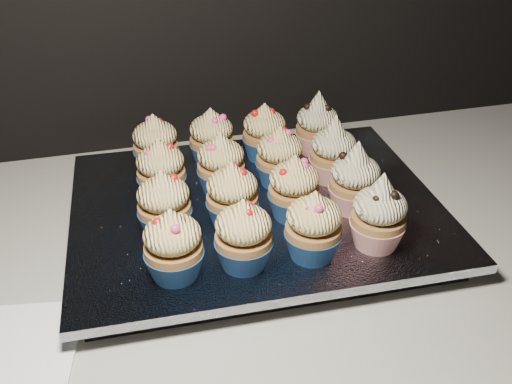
% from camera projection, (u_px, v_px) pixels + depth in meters
% --- Properties ---
extents(worktop, '(2.44, 0.64, 0.04)m').
position_uv_depth(worktop, '(405.00, 230.00, 0.77)').
color(worktop, beige).
rests_on(worktop, cabinet).
extents(napkin, '(0.16, 0.16, 0.00)m').
position_uv_depth(napkin, '(2.00, 356.00, 0.56)').
color(napkin, white).
rests_on(napkin, worktop).
extents(baking_tray, '(0.44, 0.34, 0.02)m').
position_uv_depth(baking_tray, '(256.00, 217.00, 0.74)').
color(baking_tray, black).
rests_on(baking_tray, worktop).
extents(foil_lining, '(0.47, 0.38, 0.01)m').
position_uv_depth(foil_lining, '(256.00, 206.00, 0.73)').
color(foil_lining, silver).
rests_on(foil_lining, baking_tray).
extents(cupcake_0, '(0.06, 0.06, 0.08)m').
position_uv_depth(cupcake_0, '(173.00, 246.00, 0.59)').
color(cupcake_0, navy).
rests_on(cupcake_0, foil_lining).
extents(cupcake_1, '(0.06, 0.06, 0.08)m').
position_uv_depth(cupcake_1, '(243.00, 236.00, 0.60)').
color(cupcake_1, navy).
rests_on(cupcake_1, foil_lining).
extents(cupcake_2, '(0.06, 0.06, 0.08)m').
position_uv_depth(cupcake_2, '(313.00, 227.00, 0.62)').
color(cupcake_2, navy).
rests_on(cupcake_2, foil_lining).
extents(cupcake_3, '(0.06, 0.06, 0.10)m').
position_uv_depth(cupcake_3, '(379.00, 215.00, 0.63)').
color(cupcake_3, '#AB1B17').
rests_on(cupcake_3, foil_lining).
extents(cupcake_4, '(0.06, 0.06, 0.08)m').
position_uv_depth(cupcake_4, '(164.00, 205.00, 0.66)').
color(cupcake_4, navy).
rests_on(cupcake_4, foil_lining).
extents(cupcake_5, '(0.06, 0.06, 0.08)m').
position_uv_depth(cupcake_5, '(232.00, 196.00, 0.67)').
color(cupcake_5, navy).
rests_on(cupcake_5, foil_lining).
extents(cupcake_6, '(0.06, 0.06, 0.08)m').
position_uv_depth(cupcake_6, '(294.00, 189.00, 0.69)').
color(cupcake_6, navy).
rests_on(cupcake_6, foil_lining).
extents(cupcake_7, '(0.06, 0.06, 0.10)m').
position_uv_depth(cupcake_7, '(355.00, 181.00, 0.70)').
color(cupcake_7, '#AB1B17').
rests_on(cupcake_7, foil_lining).
extents(cupcake_8, '(0.06, 0.06, 0.08)m').
position_uv_depth(cupcake_8, '(161.00, 171.00, 0.72)').
color(cupcake_8, navy).
rests_on(cupcake_8, foil_lining).
extents(cupcake_9, '(0.06, 0.06, 0.08)m').
position_uv_depth(cupcake_9, '(221.00, 165.00, 0.74)').
color(cupcake_9, navy).
rests_on(cupcake_9, foil_lining).
extents(cupcake_10, '(0.06, 0.06, 0.08)m').
position_uv_depth(cupcake_10, '(279.00, 158.00, 0.75)').
color(cupcake_10, navy).
rests_on(cupcake_10, foil_lining).
extents(cupcake_11, '(0.06, 0.06, 0.10)m').
position_uv_depth(cupcake_11, '(333.00, 153.00, 0.76)').
color(cupcake_11, '#AB1B17').
rests_on(cupcake_11, foil_lining).
extents(cupcake_12, '(0.06, 0.06, 0.08)m').
position_uv_depth(cupcake_12, '(156.00, 145.00, 0.78)').
color(cupcake_12, navy).
rests_on(cupcake_12, foil_lining).
extents(cupcake_13, '(0.06, 0.06, 0.08)m').
position_uv_depth(cupcake_13, '(212.00, 139.00, 0.80)').
color(cupcake_13, navy).
rests_on(cupcake_13, foil_lining).
extents(cupcake_14, '(0.06, 0.06, 0.08)m').
position_uv_depth(cupcake_14, '(264.00, 133.00, 0.81)').
color(cupcake_14, navy).
rests_on(cupcake_14, foil_lining).
extents(cupcake_15, '(0.06, 0.06, 0.10)m').
position_uv_depth(cupcake_15, '(317.00, 126.00, 0.83)').
color(cupcake_15, '#AB1B17').
rests_on(cupcake_15, foil_lining).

